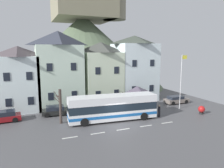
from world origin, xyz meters
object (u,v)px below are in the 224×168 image
(townhouse_01, at_px, (59,69))
(public_bench, at_px, (126,102))
(parked_car_01, at_px, (176,100))
(parked_car_02, at_px, (140,103))
(pedestrian_00, at_px, (141,105))
(pedestrian_02, at_px, (159,110))
(townhouse_02, at_px, (101,73))
(hilltop_castle, at_px, (84,48))
(pedestrian_01, at_px, (136,107))
(harbour_buoy, at_px, (202,109))
(flagpole, at_px, (181,78))
(townhouse_00, at_px, (19,78))
(bare_tree_00, at_px, (60,106))
(parked_car_00, at_px, (3,117))
(transit_bus, at_px, (113,108))
(parked_car_03, at_px, (56,110))
(bus_shelter, at_px, (137,90))
(townhouse_03, at_px, (134,68))

(townhouse_01, relative_size, public_bench, 6.67)
(parked_car_01, xyz_separation_m, parked_car_02, (-6.78, 0.26, 0.02))
(pedestrian_00, xyz_separation_m, pedestrian_02, (0.72, -3.46, 0.07))
(townhouse_02, height_order, hilltop_castle, hilltop_castle)
(pedestrian_01, relative_size, harbour_buoy, 1.36)
(parked_car_02, height_order, flagpole, flagpole)
(townhouse_02, distance_m, pedestrian_00, 9.27)
(townhouse_00, distance_m, townhouse_02, 12.79)
(hilltop_castle, xyz_separation_m, parked_car_02, (2.84, -23.69, -8.76))
(townhouse_01, bearing_deg, bare_tree_00, -97.92)
(parked_car_00, height_order, parked_car_02, parked_car_00)
(townhouse_01, relative_size, townhouse_02, 1.16)
(townhouse_01, bearing_deg, townhouse_00, 174.69)
(parked_car_00, bearing_deg, pedestrian_00, 169.56)
(transit_bus, bearing_deg, bare_tree_00, 173.46)
(parked_car_00, xyz_separation_m, parked_car_01, (26.15, -0.48, -0.04))
(parked_car_00, distance_m, pedestrian_02, 19.98)
(hilltop_castle, height_order, bare_tree_00, hilltop_castle)
(parked_car_03, distance_m, pedestrian_01, 11.19)
(townhouse_00, distance_m, townhouse_01, 5.93)
(bare_tree_00, bearing_deg, parked_car_00, 154.12)
(townhouse_00, relative_size, pedestrian_01, 5.94)
(pedestrian_00, bearing_deg, bus_shelter, 93.45)
(townhouse_00, xyz_separation_m, pedestrian_02, (17.22, -11.22, -3.83))
(townhouse_01, height_order, parked_car_02, townhouse_01)
(townhouse_02, distance_m, flagpole, 13.01)
(parked_car_00, xyz_separation_m, parked_car_03, (6.50, 0.53, -0.04))
(townhouse_01, xyz_separation_m, transit_bus, (5.17, -9.55, -4.27))
(parked_car_03, bearing_deg, transit_bus, -33.66)
(townhouse_03, relative_size, parked_car_01, 2.81)
(townhouse_00, bearing_deg, transit_bus, -42.64)
(townhouse_01, distance_m, parked_car_02, 13.81)
(pedestrian_01, bearing_deg, harbour_buoy, -26.14)
(townhouse_01, distance_m, harbour_buoy, 21.92)
(townhouse_00, relative_size, townhouse_02, 0.93)
(hilltop_castle, distance_m, pedestrian_00, 27.08)
(townhouse_00, distance_m, hilltop_castle, 23.51)
(parked_car_02, distance_m, parked_car_03, 12.89)
(hilltop_castle, distance_m, parked_car_03, 26.53)
(bare_tree_00, bearing_deg, hilltop_castle, 69.58)
(townhouse_03, relative_size, hilltop_castle, 0.29)
(townhouse_03, xyz_separation_m, pedestrian_00, (-2.75, -7.61, -4.90))
(townhouse_01, xyz_separation_m, parked_car_02, (11.62, -5.30, -5.25))
(parked_car_02, bearing_deg, public_bench, 135.41)
(townhouse_03, bearing_deg, townhouse_00, 179.54)
(townhouse_03, height_order, pedestrian_00, townhouse_03)
(pedestrian_02, bearing_deg, townhouse_03, 79.64)
(flagpole, bearing_deg, pedestrian_02, -157.36)
(pedestrian_00, distance_m, pedestrian_01, 1.36)
(townhouse_02, bearing_deg, pedestrian_00, -63.17)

